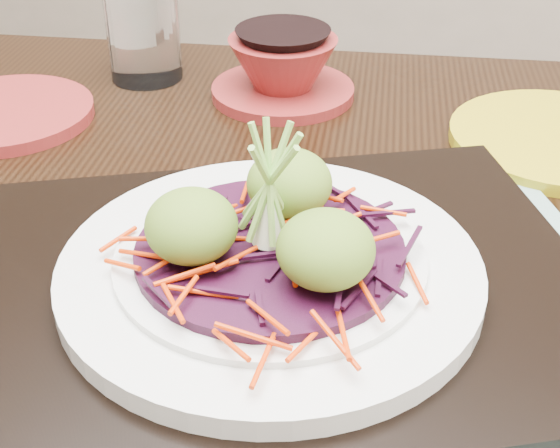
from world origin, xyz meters
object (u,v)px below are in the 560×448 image
(terracotta_side_plate, at_px, (5,114))
(terracotta_bowl_set, at_px, (283,71))
(water_glass, at_px, (143,28))
(serving_tray, at_px, (270,291))
(yellow_plate, at_px, (560,139))
(white_plate, at_px, (270,268))
(dining_table, at_px, (274,383))

(terracotta_side_plate, distance_m, terracotta_bowl_set, 0.26)
(water_glass, bearing_deg, serving_tray, -53.55)
(water_glass, relative_size, terracotta_bowl_set, 0.57)
(water_glass, distance_m, yellow_plate, 0.40)
(serving_tray, bearing_deg, white_plate, 153.21)
(dining_table, distance_m, yellow_plate, 0.32)
(serving_tray, distance_m, yellow_plate, 0.33)
(yellow_plate, bearing_deg, dining_table, -126.10)
(white_plate, height_order, terracotta_side_plate, white_plate)
(white_plate, distance_m, water_glass, 0.39)
(dining_table, xyz_separation_m, serving_tray, (0.01, -0.04, 0.11))
(serving_tray, relative_size, water_glass, 3.80)
(serving_tray, distance_m, terracotta_bowl_set, 0.32)
(serving_tray, xyz_separation_m, terracotta_side_plate, (-0.31, 0.19, -0.01))
(water_glass, bearing_deg, terracotta_side_plate, -122.20)
(serving_tray, height_order, white_plate, white_plate)
(white_plate, bearing_deg, terracotta_bowl_set, 105.66)
(terracotta_side_plate, xyz_separation_m, yellow_plate, (0.48, 0.10, -0.00))
(terracotta_side_plate, bearing_deg, serving_tray, -30.72)
(terracotta_bowl_set, bearing_deg, dining_table, -74.22)
(white_plate, bearing_deg, serving_tray, 0.00)
(serving_tray, height_order, terracotta_bowl_set, terracotta_bowl_set)
(yellow_plate, bearing_deg, terracotta_bowl_set, 173.63)
(water_glass, height_order, terracotta_bowl_set, water_glass)
(terracotta_side_plate, relative_size, water_glass, 1.55)
(dining_table, xyz_separation_m, terracotta_side_plate, (-0.30, 0.15, 0.11))
(dining_table, distance_m, white_plate, 0.14)
(terracotta_side_plate, relative_size, terracotta_bowl_set, 0.88)
(water_glass, xyz_separation_m, yellow_plate, (0.40, -0.03, -0.05))
(water_glass, bearing_deg, terracotta_bowl_set, -1.59)
(dining_table, bearing_deg, terracotta_side_plate, 144.41)
(dining_table, height_order, yellow_plate, yellow_plate)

